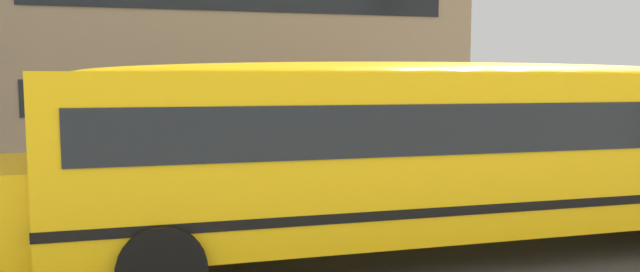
{
  "coord_description": "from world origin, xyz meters",
  "views": [
    {
      "loc": [
        -1.27,
        -8.74,
        2.39
      ],
      "look_at": [
        0.68,
        -0.78,
        1.61
      ],
      "focal_mm": 32.04,
      "sensor_mm": 36.0,
      "label": 1
    }
  ],
  "objects": [
    {
      "name": "sidewalk_far",
      "position": [
        0.0,
        7.74,
        0.01
      ],
      "size": [
        120.0,
        3.0,
        0.01
      ],
      "primitive_type": "cube",
      "color": "gray",
      "rests_on": "ground_plane"
    },
    {
      "name": "lane_centreline",
      "position": [
        0.0,
        0.0,
        0.0
      ],
      "size": [
        110.0,
        0.16,
        0.01
      ],
      "primitive_type": "cube",
      "color": "silver",
      "rests_on": "ground_plane"
    },
    {
      "name": "school_bus",
      "position": [
        2.11,
        -1.56,
        1.58
      ],
      "size": [
        11.94,
        2.83,
        2.66
      ],
      "rotation": [
        0.0,
        0.0,
        3.16
      ],
      "color": "yellow",
      "rests_on": "ground_plane"
    },
    {
      "name": "ground_plane",
      "position": [
        0.0,
        0.0,
        0.0
      ],
      "size": [
        400.0,
        400.0,
        0.0
      ],
      "primitive_type": "plane",
      "color": "#424244"
    }
  ]
}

